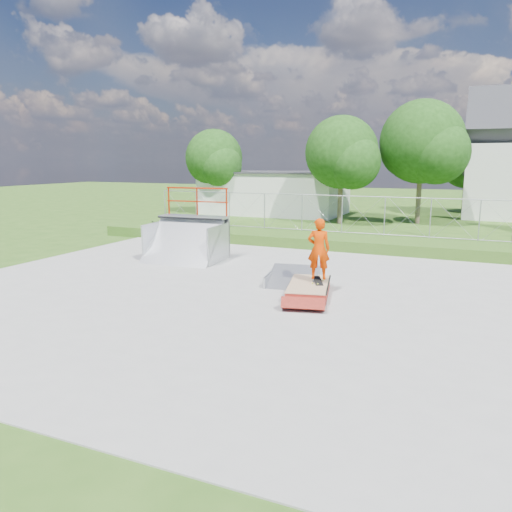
# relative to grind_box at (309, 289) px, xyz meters

# --- Properties ---
(ground) EXTENTS (120.00, 120.00, 0.00)m
(ground) POSITION_rel_grind_box_xyz_m (-1.45, -0.90, -0.18)
(ground) COLOR #2D5217
(ground) RESTS_ON ground
(concrete_pad) EXTENTS (20.00, 16.00, 0.04)m
(concrete_pad) POSITION_rel_grind_box_xyz_m (-1.45, -0.90, -0.16)
(concrete_pad) COLOR gray
(concrete_pad) RESTS_ON ground
(grass_berm) EXTENTS (24.00, 3.00, 0.50)m
(grass_berm) POSITION_rel_grind_box_xyz_m (-1.45, 8.60, 0.07)
(grass_berm) COLOR #2D5217
(grass_berm) RESTS_ON ground
(grind_box) EXTENTS (1.65, 2.57, 0.35)m
(grind_box) POSITION_rel_grind_box_xyz_m (0.00, 0.00, 0.00)
(grind_box) COLOR maroon
(grind_box) RESTS_ON concrete_pad
(quarter_pipe) EXTENTS (2.99, 2.58, 2.84)m
(quarter_pipe) POSITION_rel_grind_box_xyz_m (-6.03, 2.86, 1.24)
(quarter_pipe) COLOR #A8ABB0
(quarter_pipe) RESTS_ON concrete_pad
(flat_bank_ramp) EXTENTS (1.82, 1.91, 0.49)m
(flat_bank_ramp) POSITION_rel_grind_box_xyz_m (-0.82, 0.91, 0.07)
(flat_bank_ramp) COLOR #A8ABB0
(flat_bank_ramp) RESTS_ON concrete_pad
(skateboard) EXTENTS (0.53, 0.81, 0.13)m
(skateboard) POSITION_rel_grind_box_xyz_m (0.20, 0.23, 0.22)
(skateboard) COLOR black
(skateboard) RESTS_ON grind_box
(skater) EXTENTS (0.75, 0.59, 1.81)m
(skater) POSITION_rel_grind_box_xyz_m (0.20, 0.23, 1.13)
(skater) COLOR #C73100
(skater) RESTS_ON grind_box
(concrete_stairs) EXTENTS (1.50, 1.60, 0.80)m
(concrete_stairs) POSITION_rel_grind_box_xyz_m (-9.95, 7.80, 0.22)
(concrete_stairs) COLOR gray
(concrete_stairs) RESTS_ON ground
(chain_link_fence) EXTENTS (20.00, 0.06, 1.80)m
(chain_link_fence) POSITION_rel_grind_box_xyz_m (-1.45, 9.60, 1.22)
(chain_link_fence) COLOR #989AA0
(chain_link_fence) RESTS_ON grass_berm
(utility_building_flat) EXTENTS (10.00, 6.00, 3.00)m
(utility_building_flat) POSITION_rel_grind_box_xyz_m (-9.45, 21.10, 1.32)
(utility_building_flat) COLOR silver
(utility_building_flat) RESTS_ON ground
(tree_left_near) EXTENTS (4.76, 4.48, 6.65)m
(tree_left_near) POSITION_rel_grind_box_xyz_m (-3.20, 16.93, 4.06)
(tree_left_near) COLOR brown
(tree_left_near) RESTS_ON ground
(tree_center) EXTENTS (5.44, 5.12, 7.60)m
(tree_center) POSITION_rel_grind_box_xyz_m (1.34, 18.91, 4.67)
(tree_center) COLOR brown
(tree_center) RESTS_ON ground
(tree_left_far) EXTENTS (4.42, 4.16, 6.18)m
(tree_left_far) POSITION_rel_grind_box_xyz_m (-13.22, 18.94, 3.76)
(tree_left_far) COLOR brown
(tree_left_far) RESTS_ON ground
(tree_back_mid) EXTENTS (4.08, 3.84, 5.70)m
(tree_back_mid) POSITION_rel_grind_box_xyz_m (3.76, 26.96, 3.45)
(tree_back_mid) COLOR brown
(tree_back_mid) RESTS_ON ground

